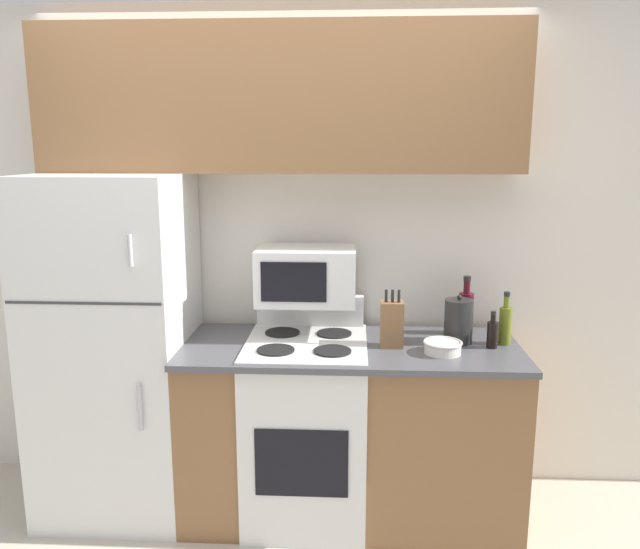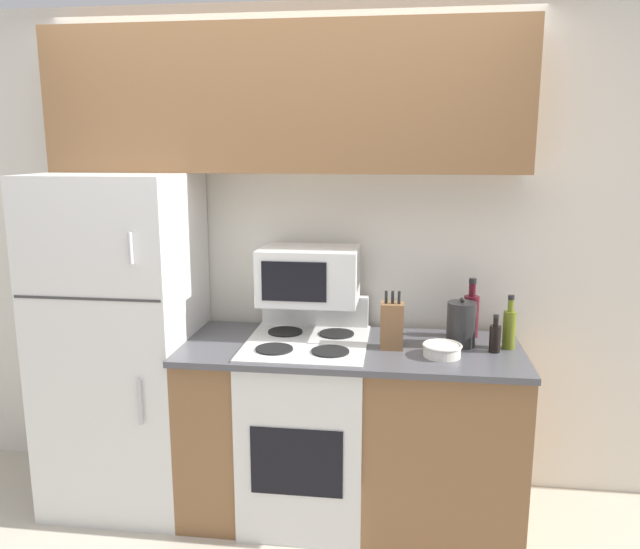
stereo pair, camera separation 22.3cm
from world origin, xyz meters
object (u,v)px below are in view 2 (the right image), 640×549
(stove, at_px, (307,425))
(bowl, at_px, (442,350))
(refrigerator, at_px, (124,341))
(kettle, at_px, (461,324))
(knife_block, at_px, (392,325))
(bottle_wine_red, at_px, (471,314))
(bottle_soy_sauce, at_px, (495,337))
(bottle_olive_oil, at_px, (509,328))
(microwave, at_px, (309,275))

(stove, bearing_deg, bowl, -9.46)
(refrigerator, xyz_separation_m, kettle, (1.70, 0.03, 0.15))
(knife_block, distance_m, bowl, 0.26)
(kettle, bearing_deg, knife_block, -165.96)
(bottle_wine_red, xyz_separation_m, bottle_soy_sauce, (0.09, -0.23, -0.05))
(refrigerator, height_order, bottle_olive_oil, refrigerator)
(stove, distance_m, bottle_wine_red, 1.00)
(stove, xyz_separation_m, microwave, (-0.01, 0.14, 0.74))
(knife_block, height_order, bowl, knife_block)
(refrigerator, distance_m, bottle_olive_oil, 1.93)
(bottle_soy_sauce, bearing_deg, kettle, 152.20)
(bowl, distance_m, bottle_olive_oil, 0.36)
(bottle_wine_red, relative_size, bottle_soy_sauce, 1.67)
(refrigerator, distance_m, bottle_wine_red, 1.78)
(bowl, bearing_deg, bottle_olive_oil, 26.31)
(microwave, distance_m, knife_block, 0.49)
(refrigerator, relative_size, bottle_olive_oil, 6.57)
(bottle_wine_red, bearing_deg, bottle_soy_sauce, -69.61)
(bowl, height_order, kettle, kettle)
(bottle_olive_oil, height_order, kettle, bottle_olive_oil)
(bottle_soy_sauce, bearing_deg, microwave, 170.26)
(knife_block, height_order, bottle_soy_sauce, knife_block)
(kettle, bearing_deg, bottle_soy_sauce, -27.80)
(bowl, xyz_separation_m, bottle_olive_oil, (0.32, 0.16, 0.07))
(refrigerator, distance_m, bowl, 1.61)
(bottle_olive_oil, bearing_deg, kettle, 175.90)
(stove, relative_size, kettle, 4.46)
(microwave, bearing_deg, kettle, -5.76)
(refrigerator, distance_m, bottle_soy_sauce, 1.85)
(bowl, relative_size, bottle_wine_red, 0.60)
(stove, distance_m, knife_block, 0.68)
(stove, bearing_deg, refrigerator, 178.09)
(knife_block, bearing_deg, microwave, 159.39)
(stove, height_order, knife_block, knife_block)
(bowl, xyz_separation_m, bottle_soy_sauce, (0.25, 0.10, 0.04))
(stove, bearing_deg, bottle_soy_sauce, -0.76)
(microwave, relative_size, bottle_wine_red, 1.63)
(bottle_wine_red, bearing_deg, kettle, -111.71)
(microwave, height_order, bottle_wine_red, microwave)
(bowl, height_order, bottle_olive_oil, bottle_olive_oil)
(bowl, distance_m, kettle, 0.21)
(microwave, distance_m, bottle_wine_red, 0.84)
(microwave, distance_m, bowl, 0.75)
(microwave, xyz_separation_m, kettle, (0.75, -0.08, -0.20))
(microwave, relative_size, bowl, 2.70)
(bottle_soy_sauce, bearing_deg, refrigerator, 178.64)
(stove, distance_m, bottle_olive_oil, 1.10)
(stove, height_order, kettle, kettle)
(stove, bearing_deg, bottle_wine_red, 15.48)
(bottle_soy_sauce, relative_size, kettle, 0.75)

